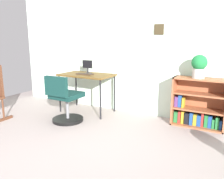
{
  "coord_description": "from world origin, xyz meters",
  "views": [
    {
      "loc": [
        1.74,
        -1.79,
        1.37
      ],
      "look_at": [
        0.16,
        1.11,
        0.65
      ],
      "focal_mm": 36.97,
      "sensor_mm": 36.0,
      "label": 1
    }
  ],
  "objects_px": {
    "desk": "(87,77)",
    "keyboard": "(85,74)",
    "bookshelf_low": "(198,106)",
    "monitor": "(88,67)",
    "office_chair": "(65,102)",
    "potted_plant_on_shelf": "(199,66)"
  },
  "relations": [
    {
      "from": "monitor",
      "to": "office_chair",
      "type": "xyz_separation_m",
      "value": [
        0.01,
        -0.7,
        -0.51
      ]
    },
    {
      "from": "monitor",
      "to": "potted_plant_on_shelf",
      "type": "height_order",
      "value": "potted_plant_on_shelf"
    },
    {
      "from": "desk",
      "to": "keyboard",
      "type": "height_order",
      "value": "keyboard"
    },
    {
      "from": "potted_plant_on_shelf",
      "to": "desk",
      "type": "bearing_deg",
      "value": -174.8
    },
    {
      "from": "desk",
      "to": "monitor",
      "type": "distance_m",
      "value": 0.19
    },
    {
      "from": "desk",
      "to": "bookshelf_low",
      "type": "distance_m",
      "value": 2.01
    },
    {
      "from": "monitor",
      "to": "bookshelf_low",
      "type": "bearing_deg",
      "value": 5.23
    },
    {
      "from": "monitor",
      "to": "potted_plant_on_shelf",
      "type": "distance_m",
      "value": 1.96
    },
    {
      "from": "bookshelf_low",
      "to": "potted_plant_on_shelf",
      "type": "height_order",
      "value": "potted_plant_on_shelf"
    },
    {
      "from": "monitor",
      "to": "bookshelf_low",
      "type": "relative_size",
      "value": 0.32
    },
    {
      "from": "desk",
      "to": "keyboard",
      "type": "distance_m",
      "value": 0.09
    },
    {
      "from": "office_chair",
      "to": "desk",
      "type": "bearing_deg",
      "value": 90.34
    },
    {
      "from": "keyboard",
      "to": "bookshelf_low",
      "type": "bearing_deg",
      "value": 8.42
    },
    {
      "from": "monitor",
      "to": "potted_plant_on_shelf",
      "type": "relative_size",
      "value": 0.71
    },
    {
      "from": "monitor",
      "to": "keyboard",
      "type": "distance_m",
      "value": 0.16
    },
    {
      "from": "office_chair",
      "to": "keyboard",
      "type": "bearing_deg",
      "value": 90.16
    },
    {
      "from": "keyboard",
      "to": "desk",
      "type": "bearing_deg",
      "value": 92.09
    },
    {
      "from": "monitor",
      "to": "potted_plant_on_shelf",
      "type": "xyz_separation_m",
      "value": [
        1.95,
        0.13,
        0.12
      ]
    },
    {
      "from": "office_chair",
      "to": "bookshelf_low",
      "type": "bearing_deg",
      "value": 24.11
    },
    {
      "from": "desk",
      "to": "keyboard",
      "type": "bearing_deg",
      "value": -87.91
    },
    {
      "from": "desk",
      "to": "monitor",
      "type": "relative_size",
      "value": 3.88
    },
    {
      "from": "keyboard",
      "to": "office_chair",
      "type": "distance_m",
      "value": 0.71
    }
  ]
}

